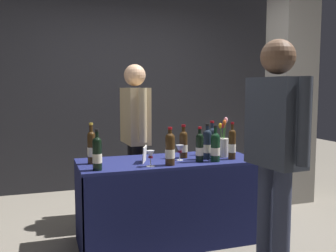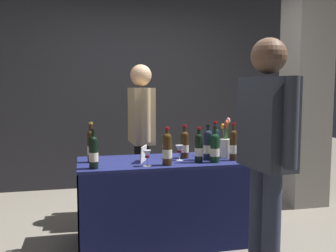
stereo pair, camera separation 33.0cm
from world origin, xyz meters
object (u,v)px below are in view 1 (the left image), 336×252
tasting_table (168,186)px  featured_wine_bottle (200,147)px  concrete_pillar (291,66)px  vendor_presenter (135,128)px  wine_glass_mid (180,150)px  taster_foreground_right (276,140)px  wine_glass_near_vendor (151,155)px  flower_vase (223,144)px  display_bottle_0 (170,149)px

tasting_table → featured_wine_bottle: bearing=-36.7°
concrete_pillar → vendor_presenter: (-1.95, -0.10, -0.67)m
concrete_pillar → tasting_table: concrete_pillar is taller
featured_wine_bottle → wine_glass_mid: bearing=139.5°
taster_foreground_right → tasting_table: bearing=19.9°
concrete_pillar → wine_glass_near_vendor: size_ratio=24.95×
tasting_table → wine_glass_mid: 0.34m
wine_glass_near_vendor → featured_wine_bottle: bearing=6.6°
tasting_table → vendor_presenter: 0.81m
tasting_table → flower_vase: flower_vase is taller
display_bottle_0 → wine_glass_near_vendor: bearing=179.3°
tasting_table → featured_wine_bottle: size_ratio=5.18×
flower_vase → taster_foreground_right: size_ratio=0.22×
tasting_table → display_bottle_0: display_bottle_0 is taller
wine_glass_mid → tasting_table: bearing=149.8°
display_bottle_0 → flower_vase: 0.63m
display_bottle_0 → vendor_presenter: vendor_presenter is taller
wine_glass_mid → concrete_pillar: bearing=24.9°
wine_glass_near_vendor → taster_foreground_right: (0.67, -0.73, 0.19)m
concrete_pillar → taster_foreground_right: size_ratio=1.93×
featured_wine_bottle → vendor_presenter: vendor_presenter is taller
vendor_presenter → display_bottle_0: bearing=3.0°
concrete_pillar → wine_glass_near_vendor: bearing=-154.6°
flower_vase → taster_foreground_right: taster_foreground_right is taller
concrete_pillar → vendor_presenter: size_ratio=2.03×
display_bottle_0 → vendor_presenter: (-0.08, 0.87, 0.09)m
wine_glass_near_vendor → flower_vase: flower_vase is taller
flower_vase → vendor_presenter: size_ratio=0.23×
display_bottle_0 → flower_vase: (0.59, 0.21, -0.02)m
display_bottle_0 → flower_vase: size_ratio=0.86×
display_bottle_0 → wine_glass_near_vendor: display_bottle_0 is taller
tasting_table → featured_wine_bottle: featured_wine_bottle is taller
featured_wine_bottle → display_bottle_0: 0.29m
wine_glass_mid → flower_vase: flower_vase is taller
concrete_pillar → featured_wine_bottle: bearing=-150.0°
taster_foreground_right → featured_wine_bottle: bearing=10.4°
featured_wine_bottle → vendor_presenter: (-0.36, 0.82, 0.10)m
tasting_table → taster_foreground_right: 1.17m
wine_glass_near_vendor → flower_vase: 0.79m
tasting_table → wine_glass_mid: bearing=-30.2°
wine_glass_near_vendor → wine_glass_mid: (0.31, 0.17, 0.00)m
tasting_table → flower_vase: (0.53, -0.01, 0.35)m
display_bottle_0 → taster_foreground_right: bearing=-55.0°
tasting_table → wine_glass_mid: size_ratio=11.53×
wine_glass_mid → flower_vase: 0.45m
featured_wine_bottle → taster_foreground_right: size_ratio=0.18×
wine_glass_mid → vendor_presenter: (-0.23, 0.70, 0.13)m
tasting_table → taster_foreground_right: taster_foreground_right is taller
taster_foreground_right → concrete_pillar: bearing=-44.2°
featured_wine_bottle → vendor_presenter: bearing=114.0°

